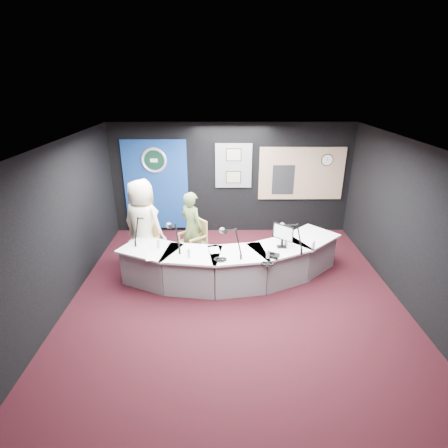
{
  "coord_description": "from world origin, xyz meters",
  "views": [
    {
      "loc": [
        -0.24,
        -5.55,
        3.76
      ],
      "look_at": [
        -0.2,
        0.8,
        1.1
      ],
      "focal_mm": 28.0,
      "sensor_mm": 36.0,
      "label": 1
    }
  ],
  "objects_px": {
    "broadcast_desk": "(232,262)",
    "armchair_left": "(145,244)",
    "person_woman": "(192,228)",
    "armchair_right": "(192,241)",
    "person_man": "(143,225)"
  },
  "relations": [
    {
      "from": "armchair_left",
      "to": "person_man",
      "type": "height_order",
      "value": "person_man"
    },
    {
      "from": "broadcast_desk",
      "to": "armchair_left",
      "type": "distance_m",
      "value": 1.91
    },
    {
      "from": "armchair_left",
      "to": "person_woman",
      "type": "xyz_separation_m",
      "value": [
        0.99,
        0.2,
        0.28
      ]
    },
    {
      "from": "broadcast_desk",
      "to": "armchair_left",
      "type": "relative_size",
      "value": 4.36
    },
    {
      "from": "person_man",
      "to": "person_woman",
      "type": "xyz_separation_m",
      "value": [
        0.99,
        0.2,
        -0.16
      ]
    },
    {
      "from": "armchair_left",
      "to": "person_man",
      "type": "xyz_separation_m",
      "value": [
        0.0,
        0.0,
        0.44
      ]
    },
    {
      "from": "armchair_right",
      "to": "person_woman",
      "type": "height_order",
      "value": "person_woman"
    },
    {
      "from": "broadcast_desk",
      "to": "armchair_right",
      "type": "relative_size",
      "value": 4.67
    },
    {
      "from": "armchair_right",
      "to": "person_man",
      "type": "bearing_deg",
      "value": -116.52
    },
    {
      "from": "armchair_right",
      "to": "person_woman",
      "type": "xyz_separation_m",
      "value": [
        0.0,
        0.0,
        0.32
      ]
    },
    {
      "from": "person_woman",
      "to": "armchair_right",
      "type": "bearing_deg",
      "value": -0.0
    },
    {
      "from": "armchair_left",
      "to": "broadcast_desk",
      "type": "bearing_deg",
      "value": -0.28
    },
    {
      "from": "person_man",
      "to": "broadcast_desk",
      "type": "bearing_deg",
      "value": -171.37
    },
    {
      "from": "broadcast_desk",
      "to": "person_man",
      "type": "bearing_deg",
      "value": 163.1
    },
    {
      "from": "person_man",
      "to": "person_woman",
      "type": "distance_m",
      "value": 1.02
    }
  ]
}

